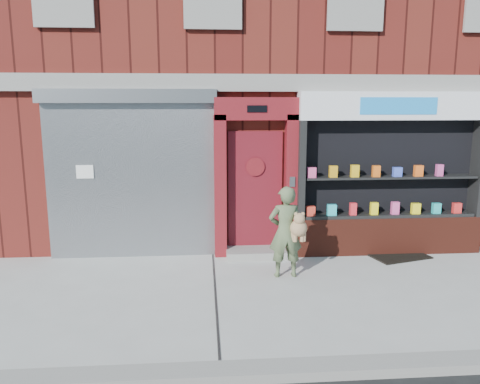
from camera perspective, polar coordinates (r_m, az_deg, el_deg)
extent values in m
plane|color=#9E9E99|center=(7.29, 9.52, -11.91)|extent=(80.00, 80.00, 0.00)
cube|color=gray|center=(5.43, 15.31, -19.89)|extent=(60.00, 0.30, 0.12)
cube|color=#531713|center=(12.69, 3.35, 16.18)|extent=(12.00, 8.00, 8.00)
cube|color=gray|center=(8.62, 7.05, 13.05)|extent=(12.00, 0.16, 0.30)
cube|color=gray|center=(8.68, -13.08, 1.23)|extent=(3.00, 0.10, 2.80)
cube|color=slate|center=(8.50, -13.58, 11.31)|extent=(3.10, 0.30, 0.24)
cube|color=white|center=(8.74, -18.39, 2.35)|extent=(0.30, 0.01, 0.24)
cube|color=maroon|center=(8.52, -2.43, 0.65)|extent=(0.22, 0.28, 2.60)
cube|color=maroon|center=(8.66, 6.20, 0.76)|extent=(0.22, 0.28, 2.60)
cube|color=maroon|center=(8.44, 1.98, 10.11)|extent=(1.50, 0.28, 0.40)
cube|color=black|center=(8.29, 2.10, 10.10)|extent=(0.35, 0.01, 0.12)
cube|color=#5C1119|center=(8.69, 1.84, 0.18)|extent=(1.00, 0.06, 2.20)
cylinder|color=black|center=(8.58, 1.88, 3.09)|extent=(0.28, 0.02, 0.28)
cylinder|color=maroon|center=(8.57, 1.89, 3.08)|extent=(0.34, 0.02, 0.34)
cube|color=gray|center=(8.71, 1.99, -7.44)|extent=(1.10, 0.55, 0.15)
cube|color=slate|center=(8.50, 6.40, 1.25)|extent=(0.10, 0.02, 0.18)
cube|color=#581F14|center=(9.33, 17.43, -4.93)|extent=(3.50, 0.40, 0.70)
cube|color=black|center=(8.59, 7.36, 2.68)|extent=(0.12, 0.40, 1.80)
cube|color=black|center=(9.85, 27.01, 2.62)|extent=(0.12, 0.40, 1.80)
cube|color=black|center=(9.26, 17.44, 2.85)|extent=(3.30, 0.03, 1.80)
cube|color=black|center=(9.24, 17.56, -2.66)|extent=(3.20, 0.36, 0.06)
cube|color=black|center=(9.11, 17.81, 1.75)|extent=(3.20, 0.36, 0.04)
cube|color=white|center=(9.01, 18.29, 9.95)|extent=(3.50, 0.40, 0.50)
cube|color=#1B7FD0|center=(8.82, 18.81, 9.91)|extent=(1.40, 0.01, 0.30)
cube|color=red|center=(8.69, 8.58, -2.30)|extent=(0.17, 0.09, 0.18)
cube|color=#28BCCC|center=(8.78, 11.13, -2.15)|extent=(0.16, 0.09, 0.20)
cube|color=red|center=(8.90, 13.61, -2.02)|extent=(0.12, 0.09, 0.23)
cube|color=yellow|center=(9.03, 16.03, -1.95)|extent=(0.13, 0.09, 0.23)
cube|color=#E34B94|center=(9.17, 18.37, -1.86)|extent=(0.14, 0.09, 0.23)
cube|color=yellow|center=(9.34, 20.63, -1.90)|extent=(0.16, 0.09, 0.20)
cube|color=#23B0B0|center=(9.52, 22.81, -1.83)|extent=(0.15, 0.09, 0.20)
cube|color=red|center=(9.70, 24.92, -1.77)|extent=(0.15, 0.09, 0.19)
cube|color=#E84D8A|center=(8.56, 8.71, 2.36)|extent=(0.16, 0.09, 0.19)
cube|color=orange|center=(8.66, 11.30, 2.46)|extent=(0.14, 0.09, 0.21)
cube|color=gold|center=(8.77, 13.82, 2.50)|extent=(0.14, 0.09, 0.22)
cube|color=orange|center=(8.91, 16.26, 2.45)|extent=(0.14, 0.09, 0.21)
cube|color=blue|center=(9.06, 18.63, 2.34)|extent=(0.16, 0.09, 0.17)
cube|color=orange|center=(9.22, 20.92, 2.43)|extent=(0.15, 0.09, 0.20)
cube|color=#CE448E|center=(9.40, 23.13, 2.46)|extent=(0.12, 0.09, 0.22)
imported|color=#50603F|center=(7.61, 5.55, -4.86)|extent=(0.56, 0.38, 1.50)
sphere|color=#99734C|center=(7.55, 7.15, -4.38)|extent=(0.28, 0.28, 0.28)
sphere|color=#99734C|center=(7.47, 7.25, -3.25)|extent=(0.18, 0.18, 0.18)
sphere|color=#99734C|center=(7.44, 6.85, -2.71)|extent=(0.06, 0.06, 0.06)
sphere|color=#99734C|center=(7.46, 7.68, -2.69)|extent=(0.06, 0.06, 0.06)
cylinder|color=#99734C|center=(7.57, 6.45, -5.40)|extent=(0.06, 0.06, 0.17)
cylinder|color=#99734C|center=(7.61, 7.81, -5.36)|extent=(0.06, 0.06, 0.17)
cylinder|color=#99734C|center=(7.56, 6.75, -5.43)|extent=(0.06, 0.06, 0.17)
cylinder|color=#99734C|center=(7.58, 7.57, -5.41)|extent=(0.06, 0.06, 0.17)
cube|color=black|center=(9.25, 18.62, -7.31)|extent=(1.19, 0.98, 0.03)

